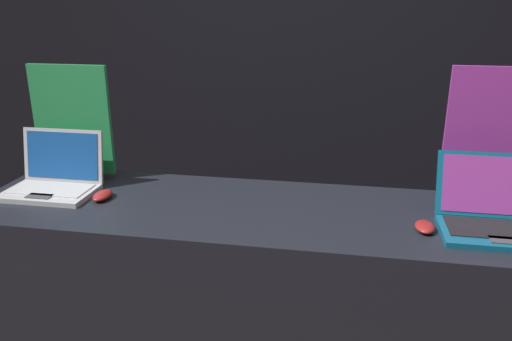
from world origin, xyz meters
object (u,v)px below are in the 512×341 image
(mouse_front, at_px, (103,195))
(laptop_front, at_px, (55,178))
(laptop_back, at_px, (498,214))
(promo_stand_back, at_px, (484,137))
(promo_stand_front, at_px, (73,125))
(mouse_back, at_px, (425,227))

(mouse_front, bearing_deg, laptop_front, 167.68)
(laptop_front, bearing_deg, laptop_back, -2.45)
(laptop_back, relative_size, promo_stand_back, 0.75)
(laptop_front, distance_m, promo_stand_back, 1.72)
(promo_stand_front, bearing_deg, laptop_front, -90.00)
(mouse_front, relative_size, promo_stand_front, 0.23)
(mouse_front, xyz_separation_m, promo_stand_front, (-0.23, 0.23, 0.22))
(laptop_front, xyz_separation_m, mouse_front, (0.23, -0.05, -0.04))
(mouse_front, distance_m, mouse_back, 1.22)
(mouse_back, xyz_separation_m, promo_stand_back, (0.24, 0.35, 0.24))
(mouse_back, bearing_deg, mouse_front, 176.54)
(promo_stand_front, xyz_separation_m, promo_stand_back, (1.69, 0.05, 0.01))
(laptop_front, distance_m, mouse_back, 1.45)
(laptop_front, height_order, mouse_front, laptop_front)
(mouse_front, xyz_separation_m, mouse_back, (1.22, -0.07, -0.00))
(mouse_front, bearing_deg, promo_stand_front, 134.89)
(mouse_back, distance_m, promo_stand_back, 0.49)
(mouse_front, bearing_deg, promo_stand_back, 10.76)
(promo_stand_back, bearing_deg, laptop_front, -172.36)
(promo_stand_front, xyz_separation_m, laptop_back, (1.69, -0.25, -0.18))
(laptop_front, height_order, laptop_back, same)
(mouse_back, bearing_deg, promo_stand_front, 168.08)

